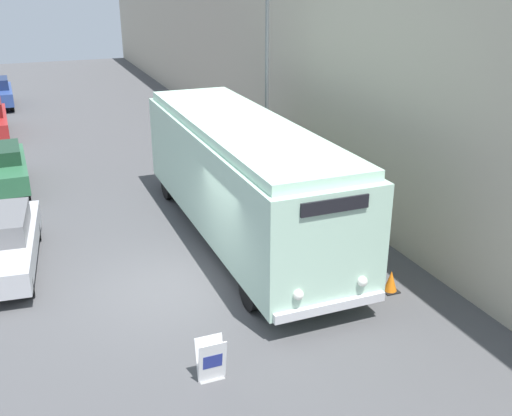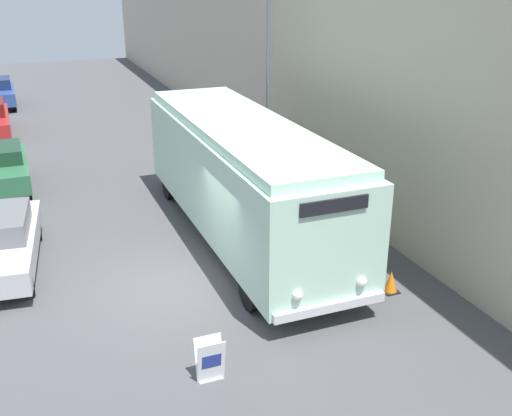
{
  "view_description": "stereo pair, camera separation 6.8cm",
  "coord_description": "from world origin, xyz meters",
  "px_view_note": "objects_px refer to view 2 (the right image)",
  "views": [
    {
      "loc": [
        -2.73,
        -12.29,
        7.01
      ],
      "look_at": [
        2.04,
        -0.41,
        1.88
      ],
      "focal_mm": 42.0,
      "sensor_mm": 36.0,
      "label": 1
    },
    {
      "loc": [
        -2.67,
        -12.31,
        7.01
      ],
      "look_at": [
        2.04,
        -0.41,
        1.88
      ],
      "focal_mm": 42.0,
      "sensor_mm": 36.0,
      "label": 2
    }
  ],
  "objects_px": {
    "vintage_bus": "(242,174)",
    "streetlamp": "(268,59)",
    "sign_board": "(210,360)",
    "traffic_cone": "(391,282)"
  },
  "relations": [
    {
      "from": "vintage_bus",
      "to": "streetlamp",
      "type": "bearing_deg",
      "value": 58.44
    },
    {
      "from": "vintage_bus",
      "to": "sign_board",
      "type": "xyz_separation_m",
      "value": [
        -2.76,
        -5.73,
        -1.43
      ]
    },
    {
      "from": "vintage_bus",
      "to": "sign_board",
      "type": "bearing_deg",
      "value": -115.7
    },
    {
      "from": "vintage_bus",
      "to": "sign_board",
      "type": "relative_size",
      "value": 12.2
    },
    {
      "from": "sign_board",
      "to": "streetlamp",
      "type": "height_order",
      "value": "streetlamp"
    },
    {
      "from": "vintage_bus",
      "to": "traffic_cone",
      "type": "height_order",
      "value": "vintage_bus"
    },
    {
      "from": "sign_board",
      "to": "streetlamp",
      "type": "relative_size",
      "value": 0.13
    },
    {
      "from": "vintage_bus",
      "to": "streetlamp",
      "type": "relative_size",
      "value": 1.55
    },
    {
      "from": "vintage_bus",
      "to": "traffic_cone",
      "type": "xyz_separation_m",
      "value": [
        2.11,
        -4.21,
        -1.58
      ]
    },
    {
      "from": "vintage_bus",
      "to": "streetlamp",
      "type": "height_order",
      "value": "streetlamp"
    }
  ]
}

